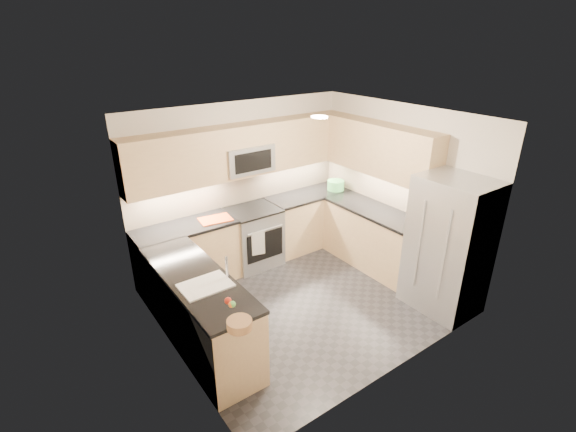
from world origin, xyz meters
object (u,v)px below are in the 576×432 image
object	(u,v)px
cutting_board	(215,219)
fruit_basket	(239,324)
gas_range	(254,237)
microwave	(246,158)
refrigerator	(449,246)
utensil_bowl	(336,185)

from	to	relation	value
cutting_board	fruit_basket	distance (m)	2.46
gas_range	fruit_basket	bearing A→B (deg)	-123.57
microwave	fruit_basket	distance (m)	2.99
microwave	refrigerator	size ratio (longest dim) A/B	0.42
utensil_bowl	fruit_basket	size ratio (longest dim) A/B	1.22
cutting_board	utensil_bowl	bearing A→B (deg)	-1.67
gas_range	refrigerator	size ratio (longest dim) A/B	0.51
utensil_bowl	fruit_basket	xyz separation A→B (m)	(-3.13, -2.22, -0.04)
refrigerator	fruit_basket	size ratio (longest dim) A/B	7.72
refrigerator	utensil_bowl	distance (m)	2.33
gas_range	cutting_board	distance (m)	0.81
refrigerator	cutting_board	distance (m)	3.17
refrigerator	cutting_board	xyz separation A→B (m)	(-2.09, 2.38, 0.05)
fruit_basket	gas_range	bearing A→B (deg)	56.43
gas_range	microwave	size ratio (longest dim) A/B	1.20
gas_range	refrigerator	world-z (taller)	refrigerator
gas_range	cutting_board	xyz separation A→B (m)	(-0.64, -0.04, 0.49)
gas_range	microwave	xyz separation A→B (m)	(0.00, 0.12, 1.24)
refrigerator	cutting_board	size ratio (longest dim) A/B	4.04
refrigerator	utensil_bowl	size ratio (longest dim) A/B	6.32
cutting_board	fruit_basket	world-z (taller)	fruit_basket
microwave	utensil_bowl	xyz separation A→B (m)	(1.58, -0.23, -0.68)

